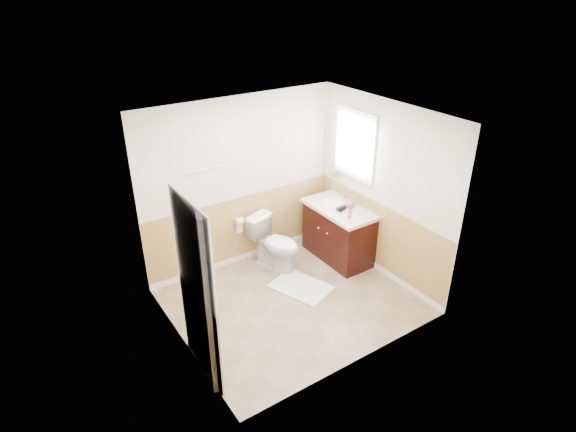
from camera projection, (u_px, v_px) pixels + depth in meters
floor at (292, 301)px, 6.31m from camera, size 3.00×3.00×0.00m
ceiling at (293, 118)px, 5.17m from camera, size 3.00×3.00×0.00m
wall_back at (241, 183)px, 6.70m from camera, size 3.00×0.00×3.00m
wall_front at (365, 268)px, 4.78m from camera, size 3.00×0.00×3.00m
wall_left at (176, 255)px, 5.00m from camera, size 0.00×3.00×3.00m
wall_right at (383, 191)px, 6.48m from camera, size 0.00×3.00×3.00m
wainscot_back at (244, 230)px, 7.04m from camera, size 3.00×0.00×3.00m
wainscot_front at (359, 325)px, 5.13m from camera, size 3.00×0.00×3.00m
wainscot_left at (184, 311)px, 5.35m from camera, size 0.00×2.60×2.60m
wainscot_right at (377, 238)px, 6.82m from camera, size 0.00×2.60×2.60m
toilet at (275, 243)px, 6.90m from camera, size 0.67×0.87×0.78m
bath_mat at (301, 287)px, 6.59m from camera, size 0.79×0.94×0.02m
vanity_cabinet at (338, 234)px, 7.13m from camera, size 0.55×1.10×0.80m
vanity_knob_left at (327, 233)px, 6.84m from camera, size 0.03×0.03×0.03m
vanity_knob_right at (319, 228)px, 6.99m from camera, size 0.03×0.03×0.03m
countertop at (339, 209)px, 6.93m from camera, size 0.60×1.15×0.05m
sink_basin at (334, 203)px, 7.03m from camera, size 0.36×0.36×0.02m
faucet at (343, 196)px, 7.09m from camera, size 0.02×0.02×0.14m
lotion_bottle at (350, 211)px, 6.58m from camera, size 0.05×0.05×0.22m
soap_dispenser at (351, 202)px, 6.87m from camera, size 0.09×0.09×0.20m
hair_dryer_body at (341, 208)px, 6.82m from camera, size 0.14×0.07×0.07m
hair_dryer_handle at (342, 212)px, 6.78m from camera, size 0.03×0.03×0.07m
mirror_panel at (332, 148)px, 7.15m from camera, size 0.02×0.35×0.90m
window_frame at (355, 145)px, 6.67m from camera, size 0.04×0.80×1.00m
window_glass at (356, 144)px, 6.68m from camera, size 0.01×0.70×0.90m
door at (204, 291)px, 4.82m from camera, size 0.29×0.78×2.04m
door_frame at (197, 292)px, 4.78m from camera, size 0.02×0.92×2.10m
door_knob at (197, 279)px, 5.13m from camera, size 0.06×0.06×0.06m
towel_bar at (205, 169)px, 6.23m from camera, size 0.62×0.02×0.02m
tp_holder_bar at (239, 221)px, 6.85m from camera, size 0.14×0.02×0.02m
tp_roll at (239, 221)px, 6.85m from camera, size 0.10×0.11×0.11m
tp_sheet at (240, 228)px, 6.90m from camera, size 0.10×0.01×0.16m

